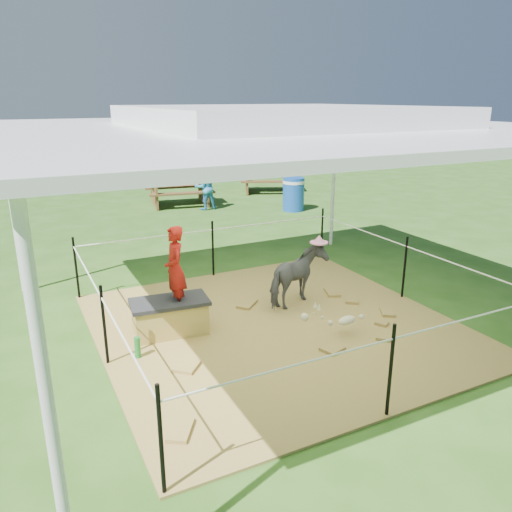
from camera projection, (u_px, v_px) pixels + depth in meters
name	position (u px, v px, depth m)	size (l,w,h in m)	color
ground	(276.00, 327.00, 6.82)	(90.00, 90.00, 0.00)	#2D5919
hay_patch	(276.00, 326.00, 6.82)	(4.60, 4.60, 0.03)	brown
canopy_tent	(278.00, 124.00, 6.01)	(6.30, 6.30, 2.90)	silver
rope_fence	(276.00, 283.00, 6.63)	(4.54, 4.54, 1.00)	black
straw_bale	(170.00, 318.00, 6.53)	(0.93, 0.47, 0.42)	#A57F3C
dark_cloth	(169.00, 302.00, 6.46)	(1.00, 0.52, 0.05)	black
woman	(175.00, 262.00, 6.34)	(0.41, 0.27, 1.12)	#AB1610
green_bottle	(138.00, 347.00, 5.93)	(0.07, 0.07, 0.26)	#1C7F2E
pony	(298.00, 277.00, 7.37)	(0.47, 1.04, 0.87)	#49484D
pink_hat	(299.00, 244.00, 7.22)	(0.27, 0.27, 0.13)	#FE93C2
foal	(347.00, 318.00, 6.47)	(0.82, 0.46, 0.46)	#C1B78D
trash_barrel	(293.00, 194.00, 13.71)	(0.59, 0.59, 0.91)	#164BAB
picnic_table_near	(179.00, 192.00, 14.43)	(1.83, 1.32, 0.76)	brown
picnic_table_far	(268.00, 181.00, 16.45)	(1.81, 1.31, 0.75)	brown
distant_person	(205.00, 187.00, 13.80)	(0.60, 0.47, 1.24)	#378FCE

